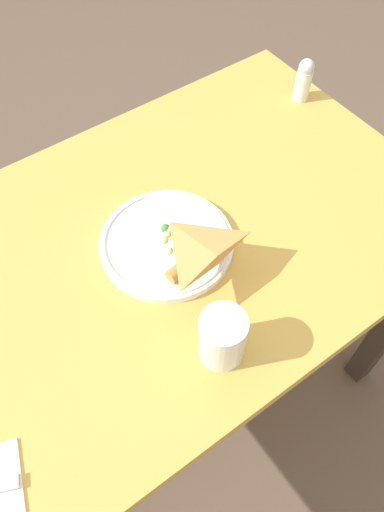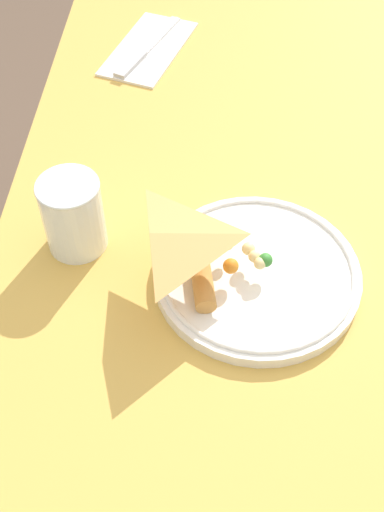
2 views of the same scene
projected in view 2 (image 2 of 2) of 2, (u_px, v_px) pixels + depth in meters
ground_plane at (236, 465)px, 1.40m from camera, size 6.00×6.00×0.00m
dining_table at (260, 287)px, 0.90m from camera, size 1.24×0.69×0.77m
plate_pizza at (253, 272)px, 0.75m from camera, size 0.24×0.24×0.05m
milk_glass at (73, 217)px, 0.77m from camera, size 0.07×0.07×0.10m
napkin_folded at (149, 48)px, 1.07m from camera, size 0.22×0.16×0.00m
butter_knife at (146, 49)px, 1.06m from camera, size 0.19×0.10×0.01m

